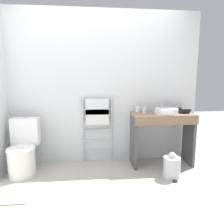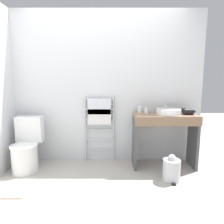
{
  "view_description": "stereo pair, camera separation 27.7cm",
  "coord_description": "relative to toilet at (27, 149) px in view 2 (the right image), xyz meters",
  "views": [
    {
      "loc": [
        -0.16,
        -1.95,
        1.33
      ],
      "look_at": [
        0.11,
        0.78,
        0.89
      ],
      "focal_mm": 32.0,
      "sensor_mm": 36.0,
      "label": 1
    },
    {
      "loc": [
        0.12,
        -1.96,
        1.33
      ],
      "look_at": [
        0.11,
        0.78,
        0.89
      ],
      "focal_mm": 32.0,
      "sensor_mm": 36.0,
      "label": 2
    }
  ],
  "objects": [
    {
      "name": "sink_basin",
      "position": [
        2.11,
        0.09,
        0.54
      ],
      "size": [
        0.35,
        0.35,
        0.08
      ],
      "color": "white",
      "rests_on": "vanity_counter"
    },
    {
      "name": "vanity_counter",
      "position": [
        2.07,
        0.1,
        0.24
      ],
      "size": [
        0.94,
        0.44,
        0.82
      ],
      "color": "#84664C",
      "rests_on": "ground_plane"
    },
    {
      "name": "toilet",
      "position": [
        0.0,
        0.0,
        0.0
      ],
      "size": [
        0.39,
        0.51,
        0.79
      ],
      "color": "white",
      "rests_on": "ground_plane"
    },
    {
      "name": "bath_mat",
      "position": [
        -0.03,
        -0.59,
        -0.32
      ],
      "size": [
        0.56,
        0.36,
        0.01
      ],
      "primitive_type": "cube",
      "color": "gray",
      "rests_on": "ground_plane"
    },
    {
      "name": "cup_near_wall",
      "position": [
        1.71,
        0.26,
        0.55
      ],
      "size": [
        0.07,
        0.07,
        0.1
      ],
      "color": "white",
      "rests_on": "vanity_counter"
    },
    {
      "name": "faucet",
      "position": [
        2.11,
        0.28,
        0.57
      ],
      "size": [
        0.02,
        0.1,
        0.11
      ],
      "color": "silver",
      "rests_on": "vanity_counter"
    },
    {
      "name": "hair_dryer",
      "position": [
        2.42,
        0.1,
        0.54
      ],
      "size": [
        0.18,
        0.19,
        0.09
      ],
      "color": "black",
      "rests_on": "vanity_counter"
    },
    {
      "name": "wall_back",
      "position": [
        1.15,
        0.42,
        0.88
      ],
      "size": [
        3.12,
        0.12,
        2.4
      ],
      "primitive_type": "cube",
      "color": "silver",
      "rests_on": "ground_plane"
    },
    {
      "name": "trash_bin",
      "position": [
        2.06,
        -0.34,
        -0.17
      ],
      "size": [
        0.23,
        0.26,
        0.36
      ],
      "color": "silver",
      "rests_on": "ground_plane"
    },
    {
      "name": "towel_radiator",
      "position": [
        1.07,
        0.31,
        0.44
      ],
      "size": [
        0.48,
        0.06,
        1.07
      ],
      "color": "silver",
      "rests_on": "ground_plane"
    },
    {
      "name": "cup_near_edge",
      "position": [
        1.8,
        0.19,
        0.55
      ],
      "size": [
        0.06,
        0.06,
        0.09
      ],
      "color": "white",
      "rests_on": "vanity_counter"
    },
    {
      "name": "ground_plane",
      "position": [
        1.15,
        -0.87,
        -0.32
      ],
      "size": [
        12.0,
        12.0,
        0.0
      ],
      "primitive_type": "plane",
      "color": "#A8A399"
    }
  ]
}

